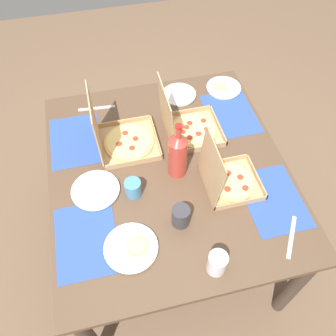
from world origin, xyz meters
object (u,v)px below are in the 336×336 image
soda_bottle (178,154)px  cup_clear_right (217,263)px  pizza_box_corner_right (122,138)px  plate_near_left (179,95)px  pizza_box_edge_far (188,127)px  plate_far_left (132,248)px  cup_dark (133,188)px  plate_near_right (223,88)px  cup_clear_left (181,216)px  pizza_box_corner_left (227,179)px  plate_far_right (96,190)px

soda_bottle → cup_clear_right: 0.52m
pizza_box_corner_right → plate_near_left: pizza_box_corner_right is taller
pizza_box_edge_far → soda_bottle: soda_bottle is taller
plate_far_left → soda_bottle: bearing=-39.3°
cup_dark → plate_near_left: bearing=-31.8°
pizza_box_corner_right → pizza_box_edge_far: size_ratio=1.04×
plate_near_right → cup_clear_left: bearing=149.4°
pizza_box_edge_far → soda_bottle: bearing=153.6°
pizza_box_corner_left → plate_near_left: size_ratio=1.48×
cup_clear_left → soda_bottle: bearing=-11.3°
plate_far_right → pizza_box_corner_right: bearing=-33.3°
cup_clear_left → cup_dark: cup_clear_left is taller
pizza_box_corner_right → pizza_box_corner_left: size_ratio=1.13×
pizza_box_corner_left → plate_far_left: (-0.22, 0.49, -0.04)m
plate_far_left → pizza_box_edge_far: bearing=-34.6°
plate_near_left → plate_far_right: bearing=135.3°
plate_near_right → plate_far_right: (-0.55, 0.82, -0.00)m
plate_far_right → cup_clear_left: 0.43m
pizza_box_corner_left → plate_near_left: pizza_box_corner_left is taller
plate_near_left → soda_bottle: (-0.53, 0.15, 0.12)m
plate_far_right → soda_bottle: bearing=-86.4°
plate_near_right → cup_dark: (-0.61, 0.65, 0.03)m
pizza_box_corner_left → plate_near_right: size_ratio=1.43×
pizza_box_edge_far → plate_near_left: (0.30, -0.03, -0.04)m
soda_bottle → pizza_box_corner_right: bearing=45.1°
soda_bottle → cup_clear_left: (-0.28, 0.06, -0.08)m
cup_clear_right → cup_clear_left: (0.24, 0.09, -0.00)m
pizza_box_corner_left → plate_far_left: 0.54m
pizza_box_corner_right → plate_far_right: 0.31m
plate_near_right → pizza_box_corner_left: bearing=162.2°
plate_near_right → plate_near_left: bearing=89.3°
plate_far_right → soda_bottle: soda_bottle is taller
plate_near_right → cup_clear_right: bearing=159.5°
plate_near_left → cup_dark: size_ratio=2.25×
cup_dark → pizza_box_corner_right: bearing=0.6°
cup_clear_left → pizza_box_corner_right: bearing=19.3°
pizza_box_corner_left → plate_near_right: 0.69m
plate_far_left → plate_near_left: 0.98m
pizza_box_edge_far → cup_clear_right: size_ratio=2.90×
plate_near_right → cup_clear_left: (-0.80, 0.47, 0.04)m
pizza_box_corner_right → plate_far_right: size_ratio=1.45×
pizza_box_corner_right → cup_clear_left: 0.54m
pizza_box_corner_left → plate_near_left: (0.66, 0.06, -0.04)m
pizza_box_corner_right → plate_far_left: pizza_box_corner_right is taller
pizza_box_corner_right → plate_near_right: pizza_box_corner_right is taller
cup_clear_right → cup_clear_left: 0.25m
plate_far_left → cup_clear_right: size_ratio=2.10×
soda_bottle → cup_clear_left: soda_bottle is taller
soda_bottle → cup_clear_left: 0.29m
plate_far_left → cup_clear_left: size_ratio=2.22×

